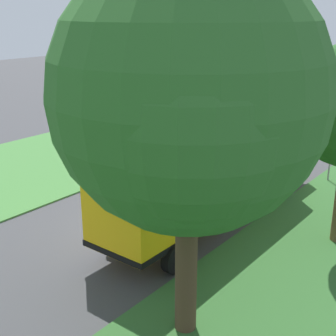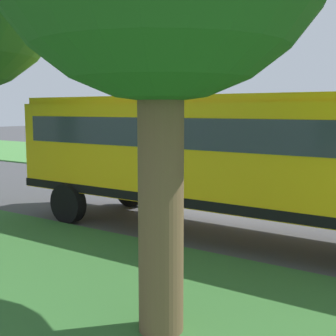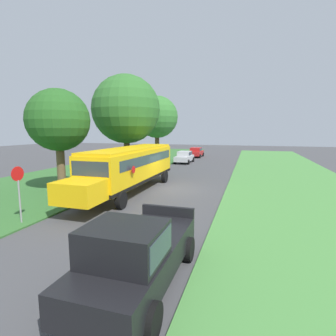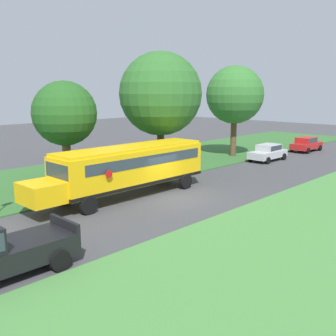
# 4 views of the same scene
# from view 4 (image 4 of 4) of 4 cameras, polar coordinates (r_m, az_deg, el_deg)

# --- Properties ---
(ground_plane) EXTENTS (120.00, 120.00, 0.00)m
(ground_plane) POSITION_cam_4_polar(r_m,az_deg,el_deg) (24.44, 1.22, -4.40)
(ground_plane) COLOR #424244
(grass_verge) EXTENTS (12.00, 80.00, 0.08)m
(grass_verge) POSITION_cam_4_polar(r_m,az_deg,el_deg) (31.89, -12.06, -0.87)
(grass_verge) COLOR #33662D
(grass_verge) RESTS_ON ground
(grass_far_side) EXTENTS (10.00, 80.00, 0.07)m
(grass_far_side) POSITION_cam_4_polar(r_m,az_deg,el_deg) (19.74, 20.98, -8.91)
(grass_far_side) COLOR #47843D
(grass_far_side) RESTS_ON ground
(school_bus) EXTENTS (2.84, 12.42, 3.16)m
(school_bus) POSITION_cam_4_polar(r_m,az_deg,el_deg) (24.55, -5.76, 0.23)
(school_bus) COLOR yellow
(school_bus) RESTS_ON ground
(car_silver_nearest) EXTENTS (2.02, 4.40, 1.56)m
(car_silver_nearest) POSITION_cam_4_polar(r_m,az_deg,el_deg) (38.45, 14.33, 2.33)
(car_silver_nearest) COLOR #B7B7BC
(car_silver_nearest) RESTS_ON ground
(car_red_middle) EXTENTS (2.02, 4.40, 1.56)m
(car_red_middle) POSITION_cam_4_polar(r_m,az_deg,el_deg) (45.59, 19.42, 3.38)
(car_red_middle) COLOR #B21E1E
(car_red_middle) RESTS_ON ground
(oak_tree_beside_bus) EXTENTS (4.29, 4.29, 7.22)m
(oak_tree_beside_bus) POSITION_cam_4_polar(r_m,az_deg,el_deg) (27.08, -14.52, 7.68)
(oak_tree_beside_bus) COLOR brown
(oak_tree_beside_bus) RESTS_ON ground
(oak_tree_roadside_mid) EXTENTS (6.38, 6.38, 9.51)m
(oak_tree_roadside_mid) POSITION_cam_4_polar(r_m,az_deg,el_deg) (30.84, -1.04, 10.55)
(oak_tree_roadside_mid) COLOR #4C3826
(oak_tree_roadside_mid) RESTS_ON ground
(oak_tree_far_end) EXTENTS (5.67, 5.67, 8.99)m
(oak_tree_far_end) POSITION_cam_4_polar(r_m,az_deg,el_deg) (39.83, 9.82, 10.51)
(oak_tree_far_end) COLOR brown
(oak_tree_far_end) RESTS_ON ground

